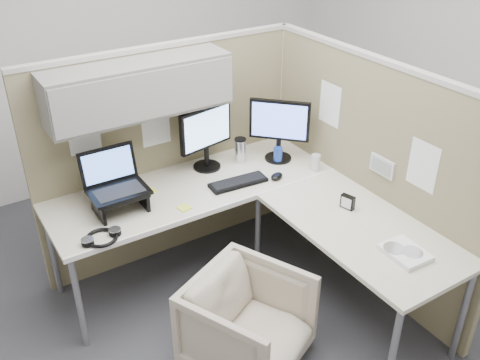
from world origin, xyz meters
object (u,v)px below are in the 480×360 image
office_chair (248,319)px  keyboard (238,183)px  monitor_left (206,133)px  desk (253,208)px

office_chair → keyboard: size_ratio=1.58×
monitor_left → keyboard: bearing=-90.4°
office_chair → keyboard: bearing=36.8°
monitor_left → keyboard: size_ratio=1.14×
desk → keyboard: size_ratio=4.90×
office_chair → desk: bearing=29.4°
keyboard → office_chair: bearing=-113.9°
desk → monitor_left: 0.67m
office_chair → keyboard: (0.42, 0.78, 0.42)m
desk → office_chair: (-0.37, -0.52, -0.36)m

